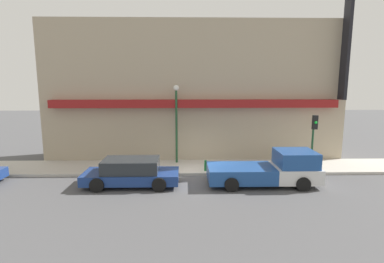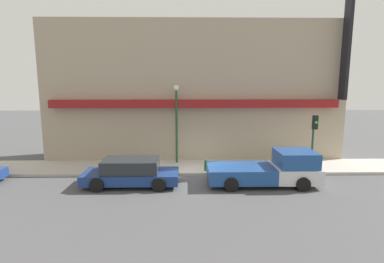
# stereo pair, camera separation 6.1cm
# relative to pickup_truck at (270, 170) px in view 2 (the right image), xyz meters

# --- Properties ---
(ground_plane) EXTENTS (80.00, 80.00, 0.00)m
(ground_plane) POSITION_rel_pickup_truck_xyz_m (-3.81, 1.44, -0.78)
(ground_plane) COLOR #4C4C4F
(sidewalk) EXTENTS (36.00, 3.00, 0.17)m
(sidewalk) POSITION_rel_pickup_truck_xyz_m (-3.81, 2.94, -0.70)
(sidewalk) COLOR #B7B2A8
(sidewalk) RESTS_ON ground
(building) EXTENTS (19.80, 3.80, 11.35)m
(building) POSITION_rel_pickup_truck_xyz_m (-3.79, 5.92, 3.82)
(building) COLOR tan
(building) RESTS_ON ground
(pickup_truck) EXTENTS (5.66, 2.29, 1.77)m
(pickup_truck) POSITION_rel_pickup_truck_xyz_m (0.00, 0.00, 0.00)
(pickup_truck) COLOR silver
(pickup_truck) RESTS_ON ground
(parked_car) EXTENTS (4.85, 2.11, 1.39)m
(parked_car) POSITION_rel_pickup_truck_xyz_m (-7.19, 0.00, -0.09)
(parked_car) COLOR navy
(parked_car) RESTS_ON ground
(fire_hydrant) EXTENTS (0.16, 0.16, 0.64)m
(fire_hydrant) POSITION_rel_pickup_truck_xyz_m (-3.23, 1.91, -0.30)
(fire_hydrant) COLOR #196633
(fire_hydrant) RESTS_ON sidewalk
(street_lamp) EXTENTS (0.36, 0.36, 4.93)m
(street_lamp) POSITION_rel_pickup_truck_xyz_m (-4.96, 3.81, 2.51)
(street_lamp) COLOR #1E4728
(street_lamp) RESTS_ON sidewalk
(traffic_light) EXTENTS (0.28, 0.42, 3.24)m
(traffic_light) POSITION_rel_pickup_truck_xyz_m (2.99, 1.91, 1.63)
(traffic_light) COLOR #1E4728
(traffic_light) RESTS_ON sidewalk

